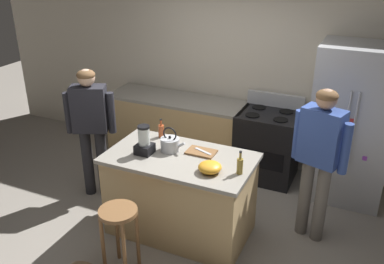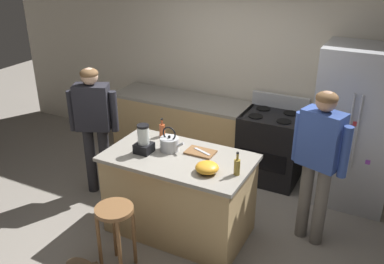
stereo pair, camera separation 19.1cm
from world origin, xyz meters
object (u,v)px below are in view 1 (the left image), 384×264
kitchen_island (180,194)px  bottle_vinegar (240,165)px  tea_kettle (170,144)px  blender_appliance (144,142)px  stove_range (267,145)px  bottle_cooking_sauce (161,130)px  cutting_board (201,152)px  chef_knife (203,151)px  person_by_island_left (91,121)px  person_by_sink_right (319,152)px  refrigerator (352,125)px  bar_stool (119,224)px  mixing_bowl (210,167)px

kitchen_island → bottle_vinegar: bearing=-6.5°
tea_kettle → blender_appliance: bearing=-142.6°
bottle_vinegar → kitchen_island: bearing=173.5°
stove_range → bottle_cooking_sauce: (-0.92, -1.18, 0.52)m
cutting_board → chef_knife: chef_knife is taller
blender_appliance → bottle_cooking_sauce: bearing=94.5°
person_by_island_left → person_by_sink_right: person_by_sink_right is taller
bottle_cooking_sauce → tea_kettle: size_ratio=0.78×
stove_range → chef_knife: bearing=-104.1°
refrigerator → bottle_vinegar: 1.79m
tea_kettle → cutting_board: (0.32, 0.09, -0.07)m
kitchen_island → person_by_sink_right: (1.30, 0.50, 0.55)m
refrigerator → chef_knife: size_ratio=8.62×
kitchen_island → refrigerator: refrigerator is taller
refrigerator → bottle_cooking_sauce: size_ratio=8.78×
bar_stool → tea_kettle: 0.99m
bottle_cooking_sauce → person_by_sink_right: bearing=5.3°
kitchen_island → mixing_bowl: mixing_bowl is taller
blender_appliance → person_by_sink_right: bearing=19.3°
refrigerator → cutting_board: (-1.35, -1.34, -0.03)m
person_by_sink_right → cutting_board: (-1.13, -0.33, -0.09)m
bottle_vinegar → person_by_sink_right: bearing=42.0°
tea_kettle → person_by_sink_right: bearing=16.1°
person_by_sink_right → tea_kettle: 1.51m
person_by_sink_right → bottle_cooking_sauce: bearing=-174.7°
blender_appliance → mixing_bowl: blender_appliance is taller
mixing_bowl → tea_kettle: 0.60m
person_by_sink_right → tea_kettle: bearing=-163.9°
bottle_cooking_sauce → cutting_board: bearing=-17.3°
bottle_vinegar → chef_knife: bearing=153.3°
blender_appliance → tea_kettle: bearing=37.4°
chef_knife → bottle_vinegar: bearing=-5.9°
bottle_cooking_sauce → tea_kettle: tea_kettle is taller
mixing_bowl → cutting_board: size_ratio=0.75×
stove_range → bar_stool: stove_range is taller
refrigerator → person_by_island_left: 3.07m
stove_range → chef_knife: size_ratio=4.96×
bottle_vinegar → bottle_cooking_sauce: 1.14m
bar_stool → cutting_board: 1.11m
blender_appliance → cutting_board: size_ratio=1.03×
bottle_vinegar → blender_appliance: bearing=-179.5°
kitchen_island → bottle_cooking_sauce: (-0.40, 0.34, 0.53)m
person_by_sink_right → kitchen_island: bearing=-159.1°
mixing_bowl → tea_kettle: (-0.55, 0.24, 0.03)m
bottle_cooking_sauce → stove_range: bearing=52.0°
bottle_vinegar → mixing_bowl: bottle_vinegar is taller
kitchen_island → tea_kettle: size_ratio=5.51×
person_by_island_left → person_by_sink_right: (2.59, 0.25, 0.03)m
person_by_island_left → tea_kettle: person_by_island_left is taller
cutting_board → person_by_sink_right: bearing=16.3°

